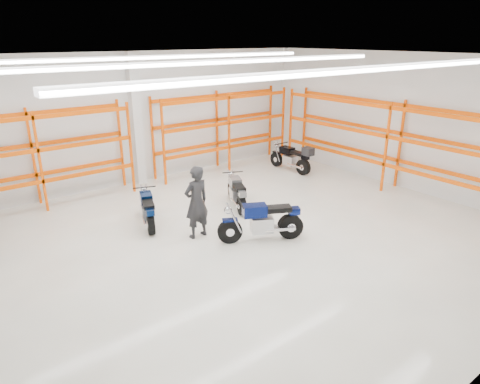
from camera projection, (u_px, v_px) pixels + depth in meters
ground at (240, 239)px, 11.07m from camera, size 14.00×14.00×0.00m
room_shell at (239, 112)px, 9.96m from camera, size 14.02×12.02×4.51m
motorcycle_main at (265, 222)px, 10.87m from camera, size 2.06×1.17×1.10m
motorcycle_back_b at (148, 210)px, 11.76m from camera, size 0.89×1.87×0.95m
motorcycle_back_c at (237, 193)px, 13.02m from camera, size 0.98×1.86×0.97m
motorcycle_back_d at (293, 158)px, 16.44m from camera, size 0.68×2.14×1.10m
standing_man at (196, 202)px, 10.92m from camera, size 0.73×0.50×1.93m
structural_column at (136, 120)px, 14.63m from camera, size 0.32×0.32×4.50m
pallet_racking_back_left at (35, 151)px, 12.58m from camera, size 5.67×0.87×3.00m
pallet_racking_back_right at (223, 124)px, 16.48m from camera, size 5.67×0.87×3.00m
pallet_racking_side at (394, 137)px, 14.17m from camera, size 0.87×9.07×3.00m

